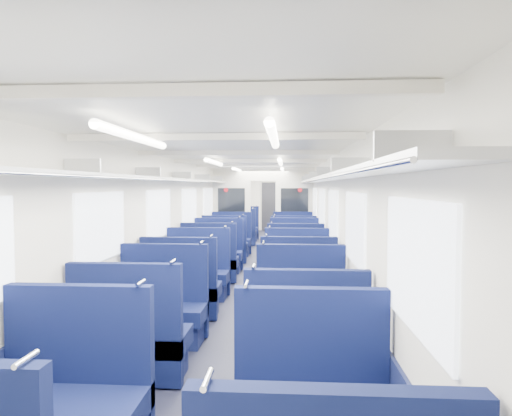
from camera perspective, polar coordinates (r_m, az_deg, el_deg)
The scene contains 35 objects.
floor at distance 10.31m, azimuth 0.11°, elevation -7.65°, with size 2.80×18.00×0.01m, color black.
ceiling at distance 10.15m, azimuth 0.11°, elevation 5.51°, with size 2.80×18.00×0.01m, color white.
wall_left at distance 10.35m, azimuth -7.65°, elevation -1.08°, with size 0.02×18.00×2.35m, color silver.
dado_left at distance 10.43m, azimuth -7.54°, elevation -5.60°, with size 0.03×17.90×0.70m, color #11173A.
wall_right at distance 10.17m, azimuth 8.01°, elevation -1.15°, with size 0.02×18.00×2.35m, color silver.
dado_right at distance 10.26m, azimuth 7.89°, elevation -5.75°, with size 0.03×17.90×0.70m, color #11173A.
wall_far at distance 19.14m, azimuth 1.86°, elevation 0.72°, with size 2.80×0.02×2.35m, color silver.
luggage_rack_left at distance 10.29m, azimuth -6.66°, elevation 3.36°, with size 0.36×17.40×0.18m.
luggage_rack_right at distance 10.13m, azimuth 6.98°, elevation 3.36°, with size 0.36×17.40×0.18m.
windows at distance 9.69m, azimuth -0.07°, elevation 0.14°, with size 2.78×15.60×0.75m.
ceiling_fittings at distance 9.89m, azimuth 0.01°, elevation 5.23°, with size 2.70×16.06×0.11m.
end_door at distance 19.09m, azimuth 1.85°, elevation 0.19°, with size 0.75×0.06×2.00m, color black.
bulkhead at distance 12.74m, azimuth 0.86°, elevation -0.07°, with size 2.80×0.10×2.35m.
seat_2 at distance 3.68m, azimuth -22.00°, elevation -21.54°, with size 1.07×0.59×1.19m.
seat_3 at distance 3.38m, azimuth 6.93°, elevation -23.61°, with size 1.07×0.59×1.19m.
seat_4 at distance 4.73m, azimuth -15.31°, elevation -15.85°, with size 1.07×0.59×1.19m.
seat_5 at distance 4.30m, azimuth 6.18°, elevation -17.71°, with size 1.07×0.59×1.19m.
seat_6 at distance 5.73m, azimuth -11.63°, elevation -12.47°, with size 1.07×0.59×1.19m.
seat_7 at distance 5.59m, azimuth 5.59°, elevation -12.82°, with size 1.07×0.59×1.19m.
seat_8 at distance 6.69m, azimuth -9.27°, elevation -10.23°, with size 1.07×0.59×1.19m.
seat_9 at distance 6.69m, azimuth 5.29°, elevation -10.21°, with size 1.07×0.59×1.19m.
seat_10 at distance 7.79m, azimuth -7.34°, elevation -8.36°, with size 1.07×0.59×1.19m.
seat_11 at distance 7.66m, azimuth 5.10°, elevation -8.53°, with size 1.07×0.59×1.19m.
seat_12 at distance 9.02m, azimuth -5.76°, elevation -6.81°, with size 1.07×0.59×1.19m.
seat_13 at distance 8.89m, azimuth 4.92°, elevation -6.94°, with size 1.07×0.59×1.19m.
seat_14 at distance 10.04m, azimuth -4.76°, elevation -5.81°, with size 1.07×0.59×1.19m.
seat_15 at distance 10.07m, azimuth 4.79°, elevation -5.79°, with size 1.07×0.59×1.19m.
seat_16 at distance 11.18m, azimuth -3.87°, elevation -4.93°, with size 1.07×0.59×1.19m.
seat_17 at distance 11.05m, azimuth 4.70°, elevation -5.02°, with size 1.07×0.59×1.19m.
seat_18 at distance 12.34m, azimuth -3.13°, elevation -4.20°, with size 1.07×0.59×1.19m.
seat_19 at distance 12.40m, azimuth 4.61°, elevation -4.16°, with size 1.07×0.59×1.19m.
seat_20 at distance 14.39m, azimuth -2.13°, elevation -3.19°, with size 1.07×0.59×1.19m.
seat_21 at distance 14.42m, azimuth 4.50°, elevation -3.19°, with size 1.07×0.59×1.19m.
seat_22 at distance 15.64m, azimuth -1.65°, elevation -2.71°, with size 1.07×0.59×1.19m.
seat_23 at distance 15.53m, azimuth 4.45°, elevation -2.76°, with size 1.07×0.59×1.19m.
Camera 1 is at (0.66, -10.12, 1.87)m, focal length 32.18 mm.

